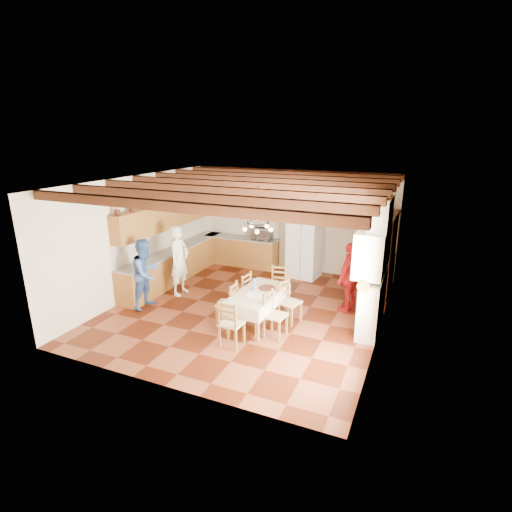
% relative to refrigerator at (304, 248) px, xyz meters
% --- Properties ---
extents(floor, '(6.00, 6.50, 0.02)m').
position_rel_refrigerator_xyz_m(floor, '(-0.55, -2.72, -0.87)').
color(floor, '#451708').
rests_on(floor, ground).
extents(ceiling, '(6.00, 6.50, 0.02)m').
position_rel_refrigerator_xyz_m(ceiling, '(-0.55, -2.72, 2.15)').
color(ceiling, silver).
rests_on(ceiling, ground).
extents(wall_back, '(6.00, 0.02, 3.00)m').
position_rel_refrigerator_xyz_m(wall_back, '(-0.55, 0.54, 0.64)').
color(wall_back, '#EEE1C8').
rests_on(wall_back, ground).
extents(wall_front, '(6.00, 0.02, 3.00)m').
position_rel_refrigerator_xyz_m(wall_front, '(-0.55, -5.98, 0.64)').
color(wall_front, '#EEE1C8').
rests_on(wall_front, ground).
extents(wall_left, '(0.02, 6.50, 3.00)m').
position_rel_refrigerator_xyz_m(wall_left, '(-3.56, -2.72, 0.64)').
color(wall_left, '#EEE1C8').
rests_on(wall_left, ground).
extents(wall_right, '(0.02, 6.50, 3.00)m').
position_rel_refrigerator_xyz_m(wall_right, '(2.46, -2.72, 0.64)').
color(wall_right, '#EEE1C8').
rests_on(wall_right, ground).
extents(ceiling_beams, '(6.00, 6.30, 0.16)m').
position_rel_refrigerator_xyz_m(ceiling_beams, '(-0.55, -2.72, 2.05)').
color(ceiling_beams, '#3C2114').
rests_on(ceiling_beams, ground).
extents(lower_cabinets_left, '(0.60, 4.30, 0.86)m').
position_rel_refrigerator_xyz_m(lower_cabinets_left, '(-3.25, -1.67, -0.43)').
color(lower_cabinets_left, brown).
rests_on(lower_cabinets_left, ground).
extents(lower_cabinets_back, '(2.30, 0.60, 0.86)m').
position_rel_refrigerator_xyz_m(lower_cabinets_back, '(-2.10, 0.23, -0.43)').
color(lower_cabinets_back, brown).
rests_on(lower_cabinets_back, ground).
extents(countertop_left, '(0.62, 4.30, 0.04)m').
position_rel_refrigerator_xyz_m(countertop_left, '(-3.25, -1.67, 0.02)').
color(countertop_left, slate).
rests_on(countertop_left, lower_cabinets_left).
extents(countertop_back, '(2.34, 0.62, 0.04)m').
position_rel_refrigerator_xyz_m(countertop_back, '(-2.10, 0.23, 0.02)').
color(countertop_back, slate).
rests_on(countertop_back, lower_cabinets_back).
extents(backsplash_left, '(0.03, 4.30, 0.60)m').
position_rel_refrigerator_xyz_m(backsplash_left, '(-3.54, -1.67, 0.34)').
color(backsplash_left, beige).
rests_on(backsplash_left, ground).
extents(backsplash_back, '(2.30, 0.03, 0.60)m').
position_rel_refrigerator_xyz_m(backsplash_back, '(-2.10, 0.51, 0.34)').
color(backsplash_back, beige).
rests_on(backsplash_back, ground).
extents(upper_cabinets, '(0.35, 4.20, 0.70)m').
position_rel_refrigerator_xyz_m(upper_cabinets, '(-3.38, -1.67, 0.99)').
color(upper_cabinets, brown).
rests_on(upper_cabinets, ground).
extents(fireplace, '(0.56, 1.60, 2.80)m').
position_rel_refrigerator_xyz_m(fireplace, '(2.17, -2.52, 0.54)').
color(fireplace, beige).
rests_on(fireplace, ground).
extents(wall_picture, '(0.34, 0.03, 0.42)m').
position_rel_refrigerator_xyz_m(wall_picture, '(1.00, 0.51, 0.99)').
color(wall_picture, black).
rests_on(wall_picture, ground).
extents(refrigerator, '(0.95, 0.81, 1.72)m').
position_rel_refrigerator_xyz_m(refrigerator, '(0.00, 0.00, 0.00)').
color(refrigerator, white).
rests_on(refrigerator, floor).
extents(hutch, '(0.54, 1.19, 2.11)m').
position_rel_refrigerator_xyz_m(hutch, '(2.20, -0.37, 0.19)').
color(hutch, '#321D0E').
rests_on(hutch, floor).
extents(dining_table, '(0.92, 1.69, 0.73)m').
position_rel_refrigerator_xyz_m(dining_table, '(-0.04, -3.25, -0.22)').
color(dining_table, silver).
rests_on(dining_table, floor).
extents(chandelier, '(0.47, 0.47, 0.03)m').
position_rel_refrigerator_xyz_m(chandelier, '(-0.04, -3.25, 1.39)').
color(chandelier, black).
rests_on(chandelier, ground).
extents(chair_left_near, '(0.44, 0.46, 0.96)m').
position_rel_refrigerator_xyz_m(chair_left_near, '(-0.66, -3.54, -0.38)').
color(chair_left_near, brown).
rests_on(chair_left_near, floor).
extents(chair_left_far, '(0.44, 0.46, 0.96)m').
position_rel_refrigerator_xyz_m(chair_left_far, '(-0.66, -2.84, -0.38)').
color(chair_left_far, brown).
rests_on(chair_left_far, floor).
extents(chair_right_near, '(0.44, 0.46, 0.96)m').
position_rel_refrigerator_xyz_m(chair_right_near, '(0.52, -3.65, -0.38)').
color(chair_right_near, brown).
rests_on(chair_right_near, floor).
extents(chair_right_far, '(0.50, 0.51, 0.96)m').
position_rel_refrigerator_xyz_m(chair_right_far, '(0.58, -2.92, -0.38)').
color(chair_right_far, brown).
rests_on(chair_right_far, floor).
extents(chair_end_near, '(0.43, 0.41, 0.96)m').
position_rel_refrigerator_xyz_m(chair_end_near, '(-0.14, -4.32, -0.38)').
color(chair_end_near, brown).
rests_on(chair_end_near, floor).
extents(chair_end_far, '(0.48, 0.46, 0.96)m').
position_rel_refrigerator_xyz_m(chair_end_far, '(0.03, -2.18, -0.38)').
color(chair_end_far, brown).
rests_on(chair_end_far, floor).
extents(person_man, '(0.43, 0.66, 1.80)m').
position_rel_refrigerator_xyz_m(person_man, '(-2.53, -2.52, 0.04)').
color(person_man, white).
rests_on(person_man, floor).
extents(person_woman_blue, '(0.65, 0.83, 1.67)m').
position_rel_refrigerator_xyz_m(person_woman_blue, '(-2.80, -3.50, -0.02)').
color(person_woman_blue, '#3B5FA5').
rests_on(person_woman_blue, floor).
extents(person_woman_red, '(0.74, 1.06, 1.66)m').
position_rel_refrigerator_xyz_m(person_woman_red, '(1.66, -1.84, -0.03)').
color(person_woman_red, '#AB1516').
rests_on(person_woman_red, floor).
extents(microwave, '(0.60, 0.42, 0.33)m').
position_rel_refrigerator_xyz_m(microwave, '(-1.40, 0.23, 0.20)').
color(microwave, silver).
rests_on(microwave, countertop_back).
extents(fridge_vase, '(0.34, 0.34, 0.29)m').
position_rel_refrigerator_xyz_m(fridge_vase, '(0.05, 0.00, 1.01)').
color(fridge_vase, '#321D0E').
rests_on(fridge_vase, refrigerator).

